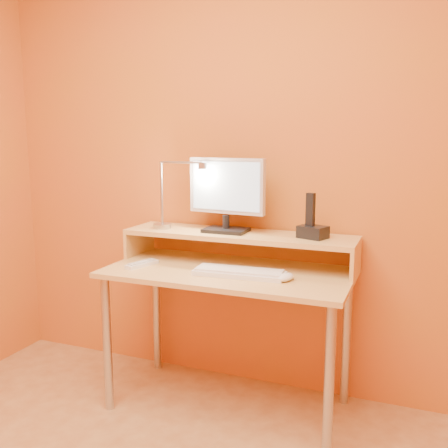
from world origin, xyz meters
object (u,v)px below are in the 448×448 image
at_px(lamp_base, 162,226).
at_px(phone_dock, 313,232).
at_px(keyboard, 239,273).
at_px(mouse, 285,277).
at_px(remote_control, 142,264).
at_px(monitor_panel, 227,186).

xyz_separation_m(lamp_base, phone_dock, (0.81, 0.03, 0.02)).
relative_size(keyboard, mouse, 4.10).
relative_size(phone_dock, keyboard, 0.30).
relative_size(keyboard, remote_control, 2.31).
height_order(lamp_base, mouse, lamp_base).
distance_m(monitor_panel, remote_control, 0.59).
xyz_separation_m(monitor_panel, lamp_base, (-0.36, -0.04, -0.23)).
bearing_deg(mouse, lamp_base, -178.45).
relative_size(phone_dock, remote_control, 0.70).
distance_m(lamp_base, mouse, 0.78).
xyz_separation_m(phone_dock, mouse, (-0.07, -0.23, -0.17)).
bearing_deg(phone_dock, keyboard, -122.79).
relative_size(lamp_base, keyboard, 0.23).
bearing_deg(keyboard, monitor_panel, 120.13).
bearing_deg(phone_dock, lamp_base, -157.91).
xyz_separation_m(phone_dock, keyboard, (-0.30, -0.23, -0.18)).
xyz_separation_m(mouse, remote_control, (-0.74, -0.01, -0.01)).
height_order(monitor_panel, lamp_base, monitor_panel).
xyz_separation_m(monitor_panel, keyboard, (0.16, -0.24, -0.39)).
relative_size(monitor_panel, lamp_base, 4.18).
height_order(monitor_panel, phone_dock, monitor_panel).
distance_m(mouse, remote_control, 0.74).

